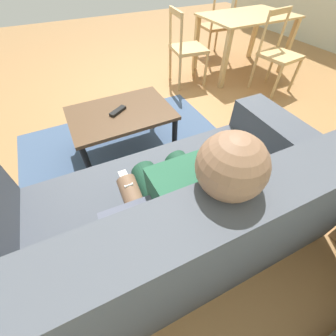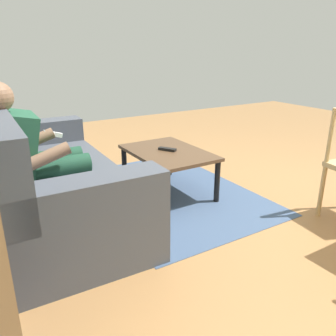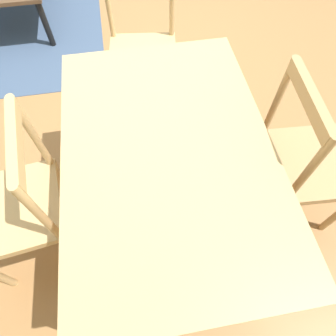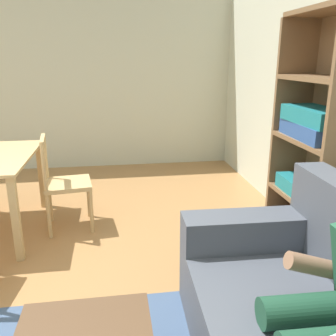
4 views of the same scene
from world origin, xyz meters
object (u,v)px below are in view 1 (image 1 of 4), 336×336
(tv_remote, at_px, (118,111))
(dining_chair_by_doorway, at_px, (216,26))
(person_lounging, at_px, (187,198))
(coffee_table, at_px, (121,117))
(couch, at_px, (173,221))
(dining_table, at_px, (246,25))
(dining_chair_near_wall, at_px, (278,54))
(dining_chair_facing_couch, at_px, (187,49))

(tv_remote, relative_size, dining_chair_by_doorway, 0.18)
(person_lounging, height_order, coffee_table, person_lounging)
(person_lounging, distance_m, coffee_table, 1.16)
(couch, xyz_separation_m, dining_table, (-2.25, -2.09, 0.30))
(tv_remote, height_order, dining_chair_near_wall, dining_chair_near_wall)
(person_lounging, bearing_deg, couch, -33.87)
(couch, relative_size, dining_chair_near_wall, 2.28)
(person_lounging, height_order, dining_chair_by_doorway, person_lounging)
(dining_chair_facing_couch, bearing_deg, dining_chair_by_doorway, -144.67)
(dining_chair_facing_couch, bearing_deg, dining_table, 179.77)
(dining_chair_by_doorway, bearing_deg, dining_chair_near_wall, 89.93)
(tv_remote, xyz_separation_m, dining_table, (-2.21, -0.98, 0.20))
(coffee_table, height_order, dining_chair_by_doorway, dining_chair_by_doorway)
(coffee_table, height_order, tv_remote, tv_remote)
(dining_chair_by_doorway, bearing_deg, person_lounging, 51.97)
(dining_chair_facing_couch, distance_m, dining_chair_by_doorway, 1.16)
(person_lounging, bearing_deg, coffee_table, -90.07)
(couch, height_order, tv_remote, couch)
(coffee_table, relative_size, dining_chair_by_doorway, 0.95)
(tv_remote, bearing_deg, person_lounging, -31.01)
(dining_table, relative_size, dining_chair_by_doorway, 1.33)
(couch, bearing_deg, dining_chair_by_doorway, -129.07)
(dining_chair_near_wall, xyz_separation_m, dining_chair_by_doorway, (-0.00, -1.35, 0.01))
(dining_table, bearing_deg, dining_chair_by_doorway, -89.83)
(couch, height_order, coffee_table, couch)
(person_lounging, xyz_separation_m, dining_chair_facing_couch, (-1.24, -2.13, -0.12))
(tv_remote, xyz_separation_m, dining_chair_near_wall, (-2.21, -0.30, 0.02))
(dining_table, distance_m, dining_chair_near_wall, 0.70)
(dining_chair_near_wall, bearing_deg, couch, 32.17)
(coffee_table, height_order, dining_table, dining_table)
(couch, distance_m, person_lounging, 0.25)
(coffee_table, bearing_deg, dining_chair_facing_couch, -141.44)
(dining_chair_by_doorway, bearing_deg, coffee_table, 37.20)
(coffee_table, relative_size, dining_chair_facing_couch, 0.99)
(couch, bearing_deg, person_lounging, 146.13)
(couch, xyz_separation_m, dining_chair_facing_couch, (-1.30, -2.09, 0.12))
(coffee_table, bearing_deg, dining_chair_near_wall, -172.00)
(dining_chair_near_wall, bearing_deg, dining_table, -90.32)
(coffee_table, distance_m, dining_chair_near_wall, 2.21)
(coffee_table, bearing_deg, dining_chair_by_doorway, -142.80)
(tv_remote, distance_m, dining_chair_by_doorway, 2.76)
(couch, height_order, dining_chair_by_doorway, dining_chair_by_doorway)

